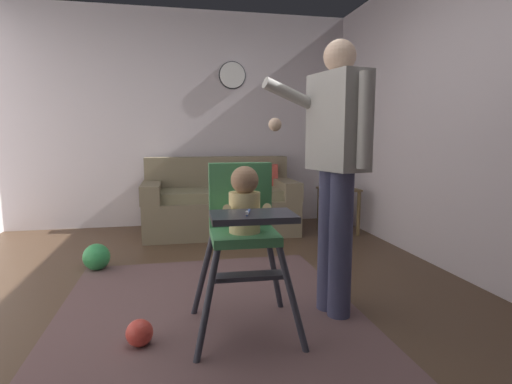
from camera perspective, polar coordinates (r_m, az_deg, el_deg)
name	(u,v)px	position (r m, az deg, el deg)	size (l,w,h in m)	color
ground	(195,322)	(2.66, -8.67, -17.78)	(5.76, 6.97, 0.10)	#4D3727
wall_far	(182,120)	(5.12, -10.52, 10.03)	(4.96, 0.06, 2.62)	silver
wall_right	(471,109)	(3.50, 28.24, 10.35)	(0.06, 5.97, 2.62)	silver
area_rug	(210,317)	(2.59, -6.52, -17.23)	(1.88, 2.31, 0.01)	brown
couch	(220,203)	(4.69, -5.08, -1.61)	(1.72, 0.86, 0.86)	#776B52
high_chair	(244,217)	(2.21, -1.73, -3.59)	(0.62, 0.74, 0.95)	#2E2F3A
adult_standing	(336,163)	(2.46, 11.29, 3.99)	(0.59, 0.50, 1.66)	#3C3E5F
toy_ball	(139,333)	(2.33, -16.20, -18.64)	(0.14, 0.14, 0.14)	#D13D33
toy_ball_second	(96,257)	(3.63, -21.69, -8.55)	(0.22, 0.22, 0.22)	green
side_table	(338,200)	(4.68, 11.61, -1.17)	(0.40, 0.40, 0.52)	brown
sippy_cup	(338,184)	(4.65, 11.50, 1.13)	(0.07, 0.07, 0.10)	#D13D33
wall_clock	(232,75)	(5.18, -3.38, 16.21)	(0.34, 0.04, 0.34)	white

